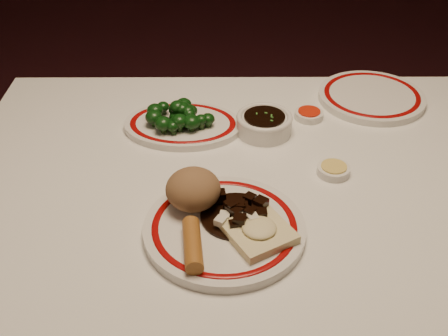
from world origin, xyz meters
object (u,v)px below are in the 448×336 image
at_px(stirfry_heap, 239,212).
at_px(broccoli_pile, 178,115).
at_px(dining_table, 261,222).
at_px(main_plate, 224,229).
at_px(rice_mound, 193,189).
at_px(fried_wonton, 259,231).
at_px(broccoli_plate, 183,125).
at_px(soy_bowl, 264,124).
at_px(spring_roll, 193,245).

xyz_separation_m(stirfry_heap, broccoli_pile, (-0.12, 0.31, 0.01)).
bearing_deg(dining_table, broccoli_pile, 130.60).
height_order(dining_table, main_plate, main_plate).
height_order(main_plate, rice_mound, rice_mound).
xyz_separation_m(fried_wonton, broccoli_pile, (-0.15, 0.36, 0.01)).
height_order(fried_wonton, broccoli_plate, fried_wonton).
bearing_deg(broccoli_pile, fried_wonton, -66.73).
distance_m(broccoli_pile, soy_bowl, 0.19).
height_order(broccoli_plate, soy_bowl, soy_bowl).
distance_m(main_plate, stirfry_heap, 0.04).
distance_m(spring_roll, stirfry_heap, 0.11).
xyz_separation_m(spring_roll, broccoli_plate, (-0.04, 0.40, -0.02)).
distance_m(rice_mound, soy_bowl, 0.30).
distance_m(broccoli_plate, broccoli_pile, 0.03).
xyz_separation_m(rice_mound, spring_roll, (0.00, -0.12, -0.02)).
distance_m(spring_roll, broccoli_pile, 0.39).
xyz_separation_m(rice_mound, stirfry_heap, (0.08, -0.03, -0.02)).
relative_size(fried_wonton, broccoli_pile, 0.90).
distance_m(main_plate, soy_bowl, 0.33).
relative_size(spring_roll, broccoli_plate, 0.40).
bearing_deg(fried_wonton, spring_roll, -162.20).
xyz_separation_m(rice_mound, soy_bowl, (0.14, 0.26, -0.03)).
relative_size(dining_table, rice_mound, 12.49).
relative_size(dining_table, fried_wonton, 9.02).
xyz_separation_m(dining_table, rice_mound, (-0.13, -0.08, 0.14)).
height_order(rice_mound, fried_wonton, rice_mound).
bearing_deg(broccoli_pile, soy_bowl, -3.28).
relative_size(dining_table, soy_bowl, 10.25).
xyz_separation_m(rice_mound, broccoli_plate, (-0.04, 0.28, -0.04)).
relative_size(spring_roll, stirfry_heap, 0.86).
relative_size(dining_table, main_plate, 3.65).
bearing_deg(fried_wonton, dining_table, 84.06).
distance_m(fried_wonton, soy_bowl, 0.35).
height_order(spring_roll, soy_bowl, spring_roll).
bearing_deg(rice_mound, main_plate, -45.50).
xyz_separation_m(rice_mound, broccoli_pile, (-0.04, 0.28, -0.01)).
bearing_deg(spring_roll, dining_table, 51.64).
relative_size(rice_mound, broccoli_pile, 0.65).
bearing_deg(stirfry_heap, dining_table, 66.60).
bearing_deg(dining_table, main_plate, -119.11).
bearing_deg(soy_bowl, dining_table, -94.23).
relative_size(main_plate, broccoli_plate, 1.23).
height_order(spring_roll, broccoli_plate, spring_roll).
bearing_deg(fried_wonton, broccoli_plate, 111.81).
relative_size(rice_mound, soy_bowl, 0.82).
xyz_separation_m(dining_table, fried_wonton, (-0.02, -0.16, 0.12)).
xyz_separation_m(main_plate, spring_roll, (-0.05, -0.06, 0.02)).
bearing_deg(spring_roll, rice_mound, 85.80).
distance_m(dining_table, rice_mound, 0.21).
xyz_separation_m(main_plate, broccoli_plate, (-0.09, 0.34, -0.00)).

